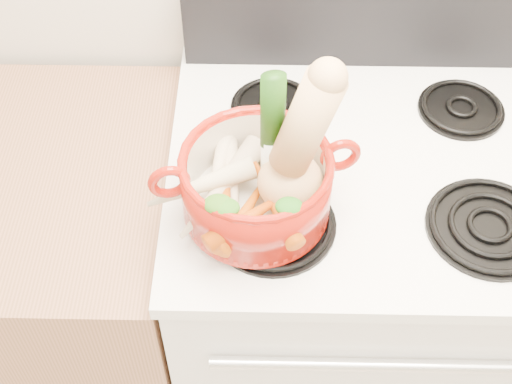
{
  "coord_description": "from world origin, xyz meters",
  "views": [
    {
      "loc": [
        -0.21,
        0.48,
        1.95
      ],
      "look_at": [
        -0.22,
        1.24,
        1.04
      ],
      "focal_mm": 50.0,
      "sensor_mm": 36.0,
      "label": 1
    }
  ],
  "objects_px": {
    "dutch_oven": "(256,185)",
    "squash": "(299,144)",
    "leek": "(272,134)",
    "stove_body": "(347,296)"
  },
  "relations": [
    {
      "from": "stove_body",
      "to": "leek",
      "type": "relative_size",
      "value": 3.46
    },
    {
      "from": "squash",
      "to": "stove_body",
      "type": "bearing_deg",
      "value": 36.55
    },
    {
      "from": "dutch_oven",
      "to": "leek",
      "type": "bearing_deg",
      "value": 35.0
    },
    {
      "from": "squash",
      "to": "leek",
      "type": "height_order",
      "value": "squash"
    },
    {
      "from": "dutch_oven",
      "to": "squash",
      "type": "bearing_deg",
      "value": -14.33
    },
    {
      "from": "stove_body",
      "to": "squash",
      "type": "xyz_separation_m",
      "value": [
        -0.15,
        -0.14,
        0.68
      ]
    },
    {
      "from": "dutch_oven",
      "to": "squash",
      "type": "distance_m",
      "value": 0.12
    },
    {
      "from": "stove_body",
      "to": "squash",
      "type": "height_order",
      "value": "squash"
    },
    {
      "from": "stove_body",
      "to": "squash",
      "type": "relative_size",
      "value": 3.25
    },
    {
      "from": "dutch_oven",
      "to": "leek",
      "type": "relative_size",
      "value": 0.97
    }
  ]
}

